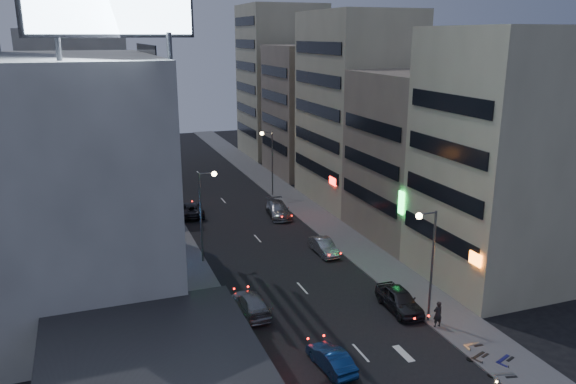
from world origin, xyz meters
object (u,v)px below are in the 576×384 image
parked_car_left (192,209)px  road_car_silver (251,304)px  person (438,314)px  scooter_silver_a (514,364)px  scooter_black_b (483,343)px  scooter_silver_b (479,334)px  scooter_blue (507,346)px  parked_car_right_far (278,210)px  road_car_blue (331,359)px  parked_car_right_mid (324,246)px  parked_car_right_near (399,299)px  scooter_black_a (532,380)px

parked_car_left → road_car_silver: size_ratio=1.07×
person → scooter_silver_a: 6.28m
scooter_black_b → scooter_silver_b: (0.53, 0.99, -0.03)m
parked_car_left → scooter_blue: 37.38m
parked_car_right_far → person: size_ratio=2.90×
road_car_blue → scooter_blue: bearing=161.3°
parked_car_right_far → person: bearing=-78.0°
parked_car_right_mid → parked_car_left: (-9.21, 15.42, 0.05)m
parked_car_right_near → parked_car_right_mid: (-0.74, 11.93, -0.13)m
parked_car_right_near → road_car_blue: 9.31m
road_car_blue → scooter_black_b: bearing=164.5°
scooter_black_b → scooter_silver_a: bearing=164.3°
parked_car_right_far → road_car_silver: size_ratio=1.09×
parked_car_right_near → scooter_silver_b: (2.44, -5.85, -0.17)m
parked_car_right_far → road_car_silver: bearing=-106.8°
parked_car_left → person: (11.01, -30.55, 0.31)m
scooter_silver_a → parked_car_left: bearing=31.5°
parked_car_right_far → scooter_blue: size_ratio=2.77×
road_car_silver → scooter_silver_b: bearing=143.3°
scooter_black_b → parked_car_right_mid: bearing=-11.8°
parked_car_right_mid → scooter_black_b: bearing=-82.0°
scooter_silver_a → scooter_silver_b: scooter_silver_a is taller
road_car_blue → person: size_ratio=2.17×
scooter_blue → parked_car_right_near: bearing=0.8°
parked_car_right_mid → road_car_silver: bearing=-138.0°
parked_car_right_far → scooter_silver_b: parked_car_right_far is taller
parked_car_left → scooter_silver_a: (12.05, -36.74, -0.04)m
person → scooter_blue: bearing=114.6°
parked_car_right_near → scooter_silver_b: 6.34m
parked_car_right_near → road_car_silver: parked_car_right_near is taller
parked_car_left → scooter_black_b: size_ratio=2.88×
parked_car_right_near → scooter_black_b: (1.91, -6.84, -0.14)m
scooter_black_a → scooter_blue: bearing=-3.4°
scooter_blue → person: bearing=3.3°
parked_car_right_mid → person: size_ratio=2.25×
parked_car_left → road_car_silver: (-0.32, -24.04, -0.02)m
scooter_silver_a → scooter_black_b: (-0.18, 2.54, -0.02)m
road_car_blue → scooter_silver_a: size_ratio=2.12×
scooter_silver_a → scooter_blue: (0.99, 1.71, 0.01)m
scooter_black_a → scooter_blue: scooter_blue is taller
parked_car_right_mid → scooter_silver_a: size_ratio=2.20×
scooter_black_b → parked_car_left: bearing=-0.7°
scooter_blue → scooter_silver_b: scooter_blue is taller
parked_car_right_mid → scooter_silver_a: bearing=-82.5°
scooter_black_a → scooter_silver_a: bearing=9.4°
scooter_blue → parked_car_right_mid: bearing=-10.1°
parked_car_left → person: bearing=116.2°
road_car_blue → scooter_black_a: bearing=143.1°
parked_car_left → parked_car_right_far: 9.63m
road_car_silver → scooter_silver_a: size_ratio=2.59×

